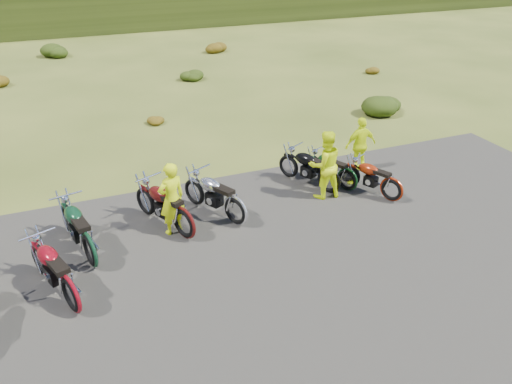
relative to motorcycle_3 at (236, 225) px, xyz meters
name	(u,v)px	position (x,y,z in m)	size (l,w,h in m)	color
ground	(254,254)	(-0.04, -1.34, 0.00)	(300.00, 300.00, 0.00)	#3C4A18
gravel_pad	(292,310)	(-0.04, -3.34, 0.00)	(20.00, 12.00, 0.04)	black
shrub_3	(55,49)	(-3.34, 20.56, 0.46)	(1.56, 1.56, 0.92)	#1D320C
shrub_4	(154,119)	(-0.44, 7.86, 0.23)	(0.77, 0.77, 0.45)	#653A0C
shrub_5	(191,74)	(2.46, 13.16, 0.31)	(1.03, 1.03, 0.61)	#1D320C
shrub_6	(215,45)	(5.36, 18.46, 0.38)	(1.30, 1.30, 0.77)	#653A0C
shrub_7	(383,102)	(8.26, 5.76, 0.46)	(1.56, 1.56, 0.92)	#1D320C
shrub_8	(370,69)	(11.16, 11.06, 0.23)	(0.77, 0.77, 0.45)	#653A0C
motorcycle_1	(75,311)	(-3.99, -1.80, 0.00)	(2.27, 0.76, 1.19)	maroon
motorcycle_2	(93,266)	(-3.50, -0.43, 0.00)	(2.32, 0.77, 1.22)	#0E341D
motorcycle_3	(236,225)	(0.00, 0.00, 0.00)	(2.24, 0.75, 1.18)	silver
motorcycle_4	(185,238)	(-1.33, -0.11, 0.00)	(2.32, 0.77, 1.21)	#480D0C
motorcycle_5	(328,193)	(2.97, 0.63, 0.00)	(2.12, 0.71, 1.11)	black
motorcycle_6	(390,201)	(4.30, -0.42, 0.00)	(1.93, 0.64, 1.01)	maroon
motorcycle_7	(346,191)	(3.51, 0.54, 0.00)	(1.89, 0.63, 0.99)	black
person_middle	(172,200)	(-1.51, 0.23, 0.92)	(0.67, 0.44, 1.84)	#C9DF0B
person_right_a	(325,166)	(2.72, 0.49, 0.95)	(0.92, 0.72, 1.90)	#C9DF0B
person_right_b	(360,146)	(4.49, 1.52, 0.85)	(0.99, 0.41, 1.69)	#C9DF0B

